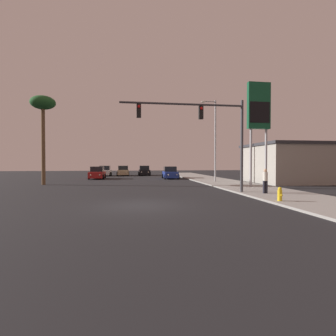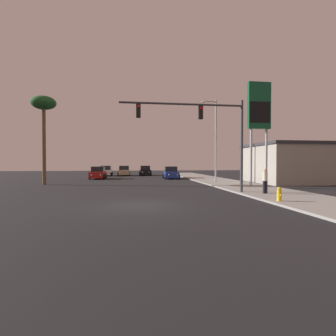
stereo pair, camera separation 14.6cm
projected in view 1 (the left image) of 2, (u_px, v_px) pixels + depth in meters
name	position (u px, v px, depth m)	size (l,w,h in m)	color
ground_plane	(140.00, 205.00, 13.44)	(120.00, 120.00, 0.00)	black
sidewalk_right	(237.00, 185.00, 24.69)	(5.00, 60.00, 0.12)	gray
building_gas_station	(298.00, 163.00, 29.14)	(10.30, 8.30, 4.30)	gray
car_black	(144.00, 171.00, 45.40)	(2.04, 4.32, 1.68)	black
car_white	(105.00, 171.00, 43.85)	(2.04, 4.32, 1.68)	silver
car_blue	(170.00, 173.00, 35.99)	(2.04, 4.34, 1.68)	navy
car_tan	(123.00, 171.00, 44.62)	(2.04, 4.33, 1.68)	tan
car_red	(97.00, 173.00, 35.57)	(2.04, 4.33, 1.68)	maroon
traffic_light_mast	(207.00, 125.00, 18.22)	(8.68, 0.36, 6.50)	#38383D
street_lamp	(214.00, 136.00, 29.13)	(1.74, 0.24, 9.00)	#99999E
gas_station_sign	(259.00, 112.00, 22.59)	(2.00, 0.42, 9.00)	#99999E
fire_hydrant	(280.00, 194.00, 14.21)	(0.24, 0.34, 0.76)	gold
pedestrian_on_sidewalk	(265.00, 180.00, 17.73)	(0.34, 0.32, 1.67)	#23232D
palm_tree_near	(43.00, 108.00, 25.85)	(2.40, 2.40, 8.80)	brown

